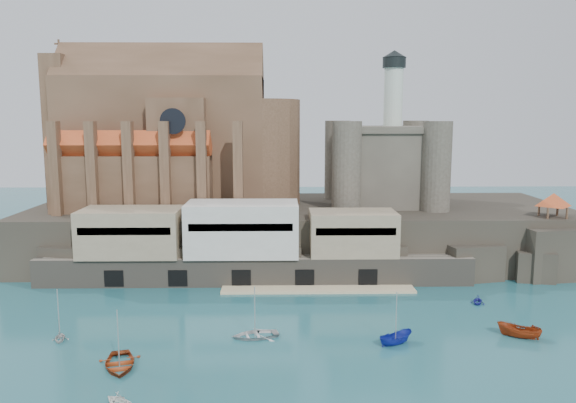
% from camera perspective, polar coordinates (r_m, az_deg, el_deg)
% --- Properties ---
extents(ground, '(300.00, 300.00, 0.00)m').
position_cam_1_polar(ground, '(71.42, 2.45, -13.34)').
color(ground, '#1B525A').
rests_on(ground, ground).
extents(promontory, '(100.00, 36.00, 10.00)m').
position_cam_1_polar(promontory, '(107.81, 1.13, -3.08)').
color(promontory, black).
rests_on(promontory, ground).
extents(quay, '(70.00, 12.00, 13.05)m').
position_cam_1_polar(quay, '(91.78, -4.76, -4.44)').
color(quay, '#6B6356').
rests_on(quay, ground).
extents(church, '(47.00, 25.93, 30.51)m').
position_cam_1_polar(church, '(109.97, -11.52, 6.02)').
color(church, '#513826').
rests_on(church, promontory).
extents(castle_keep, '(21.20, 21.20, 29.30)m').
position_cam_1_polar(castle_keep, '(109.44, 9.68, 4.06)').
color(castle_keep, '#484338').
rests_on(castle_keep, promontory).
extents(rock_outcrop, '(14.50, 10.50, 8.70)m').
position_cam_1_polar(rock_outcrop, '(105.34, 25.10, -4.68)').
color(rock_outcrop, black).
rests_on(rock_outcrop, ground).
extents(pavilion, '(6.40, 6.40, 5.40)m').
position_cam_1_polar(pavilion, '(103.97, 25.36, 0.03)').
color(pavilion, '#513826').
rests_on(pavilion, rock_outcrop).
extents(boat_0, '(4.93, 2.53, 6.63)m').
position_cam_1_polar(boat_0, '(65.55, -16.74, -15.78)').
color(boat_0, maroon).
rests_on(boat_0, ground).
extents(boat_2, '(2.42, 2.40, 4.66)m').
position_cam_1_polar(boat_2, '(69.84, 10.85, -14.01)').
color(boat_2, navy).
rests_on(boat_2, ground).
extents(boat_4, '(2.69, 1.96, 2.82)m').
position_cam_1_polar(boat_4, '(74.83, -22.14, -12.94)').
color(boat_4, beige).
rests_on(boat_4, ground).
extents(boat_5, '(2.64, 2.62, 5.16)m').
position_cam_1_polar(boat_5, '(75.98, 22.39, -12.63)').
color(boat_5, '#943311').
rests_on(boat_5, ground).
extents(boat_6, '(2.15, 4.30, 5.78)m').
position_cam_1_polar(boat_6, '(70.72, -3.37, -13.58)').
color(boat_6, silver).
rests_on(boat_6, ground).
extents(boat_7, '(2.95, 2.48, 2.93)m').
position_cam_1_polar(boat_7, '(86.82, 18.69, -9.78)').
color(boat_7, '#262996').
rests_on(boat_7, ground).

